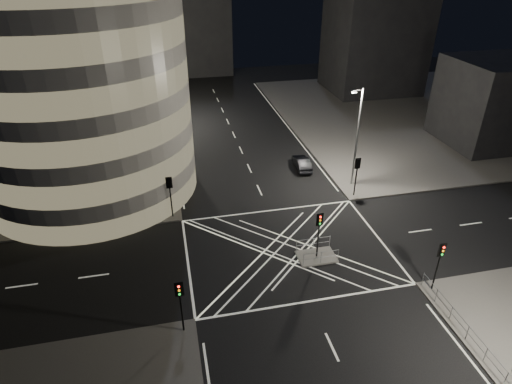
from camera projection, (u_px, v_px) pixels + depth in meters
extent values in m
plane|color=black|center=(287.00, 249.00, 34.74)|extent=(120.00, 120.00, 0.00)
cube|color=#595553|center=(425.00, 113.00, 63.00)|extent=(42.00, 42.00, 0.15)
cube|color=slate|center=(316.00, 257.00, 33.81)|extent=(3.00, 2.00, 0.15)
cylinder|color=#989490|center=(71.00, 62.00, 37.28)|extent=(20.00, 20.00, 25.00)
cube|color=#989490|center=(58.00, 30.00, 60.60)|extent=(24.00, 16.00, 22.00)
cube|color=black|center=(374.00, 44.00, 69.66)|extent=(14.00, 12.00, 15.00)
cube|color=black|center=(491.00, 102.00, 51.34)|extent=(10.00, 10.00, 10.00)
cube|color=black|center=(180.00, 24.00, 78.59)|extent=(18.00, 8.00, 18.00)
cylinder|color=black|center=(151.00, 190.00, 39.45)|extent=(0.32, 0.32, 3.45)
ellipsoid|color=black|center=(147.00, 161.00, 37.97)|extent=(4.55, 4.55, 5.23)
cylinder|color=black|center=(151.00, 162.00, 44.51)|extent=(0.32, 0.32, 3.53)
ellipsoid|color=black|center=(147.00, 135.00, 43.03)|extent=(4.37, 4.37, 5.02)
cylinder|color=black|center=(151.00, 142.00, 49.73)|extent=(0.32, 0.32, 2.98)
ellipsoid|color=black|center=(148.00, 120.00, 48.38)|extent=(4.41, 4.41, 5.08)
cylinder|color=black|center=(150.00, 120.00, 54.52)|extent=(0.32, 0.32, 4.12)
ellipsoid|color=black|center=(146.00, 93.00, 52.77)|extent=(5.24, 5.24, 6.02)
cylinder|color=black|center=(150.00, 109.00, 59.93)|extent=(0.32, 0.32, 2.80)
ellipsoid|color=black|center=(148.00, 93.00, 58.73)|extent=(3.67, 3.67, 4.22)
cylinder|color=black|center=(171.00, 202.00, 38.02)|extent=(0.12, 0.12, 3.00)
cube|color=black|center=(169.00, 183.00, 37.05)|extent=(0.28, 0.22, 0.90)
cube|color=black|center=(169.00, 183.00, 37.05)|extent=(0.55, 0.04, 1.10)
cylinder|color=black|center=(182.00, 313.00, 26.51)|extent=(0.12, 0.12, 3.00)
cube|color=black|center=(179.00, 289.00, 25.54)|extent=(0.28, 0.22, 0.90)
cube|color=black|center=(179.00, 289.00, 25.54)|extent=(0.55, 0.04, 1.10)
cylinder|color=black|center=(355.00, 182.00, 41.32)|extent=(0.12, 0.12, 3.00)
cube|color=black|center=(358.00, 163.00, 40.35)|extent=(0.28, 0.22, 0.90)
cube|color=black|center=(358.00, 163.00, 40.35)|extent=(0.55, 0.04, 1.10)
cylinder|color=black|center=(436.00, 272.00, 29.81)|extent=(0.12, 0.12, 3.00)
cube|color=black|center=(442.00, 250.00, 28.84)|extent=(0.28, 0.22, 0.90)
cube|color=black|center=(442.00, 250.00, 28.84)|extent=(0.55, 0.04, 1.10)
cylinder|color=black|center=(318.00, 241.00, 33.02)|extent=(0.12, 0.12, 3.00)
cube|color=black|center=(320.00, 219.00, 32.05)|extent=(0.28, 0.22, 0.90)
cube|color=black|center=(320.00, 219.00, 32.05)|extent=(0.55, 0.04, 1.10)
cylinder|color=slate|center=(157.00, 144.00, 40.55)|extent=(0.20, 0.20, 10.00)
cylinder|color=slate|center=(156.00, 93.00, 38.21)|extent=(0.90, 0.10, 0.10)
cube|color=slate|center=(162.00, 94.00, 38.35)|extent=(0.50, 0.25, 0.18)
cube|color=white|center=(162.00, 95.00, 38.40)|extent=(0.42, 0.20, 0.05)
cylinder|color=slate|center=(155.00, 90.00, 55.78)|extent=(0.20, 0.20, 10.00)
cylinder|color=slate|center=(154.00, 51.00, 53.45)|extent=(0.90, 0.10, 0.10)
cube|color=slate|center=(157.00, 52.00, 53.58)|extent=(0.50, 0.25, 0.18)
cube|color=white|center=(158.00, 53.00, 53.64)|extent=(0.42, 0.20, 0.05)
cylinder|color=slate|center=(357.00, 139.00, 41.57)|extent=(0.20, 0.20, 10.00)
cylinder|color=slate|center=(359.00, 90.00, 39.07)|extent=(0.90, 0.10, 0.10)
cube|color=slate|center=(354.00, 91.00, 39.04)|extent=(0.50, 0.25, 0.18)
cube|color=white|center=(354.00, 92.00, 39.09)|extent=(0.42, 0.20, 0.05)
cube|color=slate|center=(476.00, 343.00, 25.66)|extent=(0.06, 11.70, 1.10)
cube|color=slate|center=(321.00, 257.00, 32.73)|extent=(2.80, 0.06, 1.10)
cube|color=slate|center=(313.00, 244.00, 34.26)|extent=(2.80, 0.06, 1.10)
imported|color=black|center=(302.00, 163.00, 47.05)|extent=(1.71, 4.20, 1.35)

